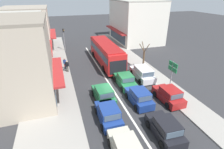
{
  "coord_description": "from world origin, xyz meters",
  "views": [
    {
      "loc": [
        -5.41,
        -15.65,
        10.23
      ],
      "look_at": [
        0.36,
        2.26,
        1.2
      ],
      "focal_mm": 28.0,
      "sensor_mm": 36.0,
      "label": 1
    }
  ],
  "objects_px": {
    "city_bus": "(106,52)",
    "street_tree_right": "(144,58)",
    "sedan_adjacent_lane_lead": "(125,81)",
    "pedestrian_with_handbag_near": "(67,66)",
    "hatchback_queue_far_back": "(139,97)",
    "pedestrian_browsing_midblock": "(65,63)",
    "hatchback_behind_bus_near": "(109,114)",
    "parked_hatchback_kerb_front": "(169,95)",
    "traffic_light_downstreet": "(64,36)",
    "hatchback_adjacent_lane_trail": "(165,129)",
    "directional_road_sign": "(172,70)",
    "hatchback_queue_gap_filler": "(126,149)",
    "parked_wagon_kerb_second": "(142,73)",
    "hatchback_behind_bus_mid": "(104,94)"
  },
  "relations": [
    {
      "from": "city_bus",
      "to": "hatchback_queue_gap_filler",
      "type": "relative_size",
      "value": 2.9
    },
    {
      "from": "parked_wagon_kerb_second",
      "to": "pedestrian_with_handbag_near",
      "type": "distance_m",
      "value": 10.19
    },
    {
      "from": "pedestrian_with_handbag_near",
      "to": "pedestrian_browsing_midblock",
      "type": "distance_m",
      "value": 1.02
    },
    {
      "from": "sedan_adjacent_lane_lead",
      "to": "pedestrian_browsing_midblock",
      "type": "xyz_separation_m",
      "value": [
        -6.41,
        6.81,
        0.4
      ]
    },
    {
      "from": "hatchback_queue_gap_filler",
      "to": "directional_road_sign",
      "type": "height_order",
      "value": "directional_road_sign"
    },
    {
      "from": "city_bus",
      "to": "hatchback_behind_bus_near",
      "type": "relative_size",
      "value": 2.92
    },
    {
      "from": "city_bus",
      "to": "traffic_light_downstreet",
      "type": "distance_m",
      "value": 10.08
    },
    {
      "from": "sedan_adjacent_lane_lead",
      "to": "hatchback_adjacent_lane_trail",
      "type": "bearing_deg",
      "value": -90.54
    },
    {
      "from": "pedestrian_with_handbag_near",
      "to": "parked_hatchback_kerb_front",
      "type": "bearing_deg",
      "value": -47.93
    },
    {
      "from": "parked_hatchback_kerb_front",
      "to": "hatchback_behind_bus_near",
      "type": "bearing_deg",
      "value": -171.54
    },
    {
      "from": "pedestrian_with_handbag_near",
      "to": "city_bus",
      "type": "bearing_deg",
      "value": 15.3
    },
    {
      "from": "hatchback_queue_gap_filler",
      "to": "directional_road_sign",
      "type": "bearing_deg",
      "value": 39.62
    },
    {
      "from": "sedan_adjacent_lane_lead",
      "to": "hatchback_queue_far_back",
      "type": "bearing_deg",
      "value": -90.57
    },
    {
      "from": "parked_wagon_kerb_second",
      "to": "directional_road_sign",
      "type": "xyz_separation_m",
      "value": [
        1.37,
        -3.9,
        1.96
      ]
    },
    {
      "from": "hatchback_queue_far_back",
      "to": "pedestrian_browsing_midblock",
      "type": "distance_m",
      "value": 12.38
    },
    {
      "from": "pedestrian_with_handbag_near",
      "to": "hatchback_behind_bus_mid",
      "type": "bearing_deg",
      "value": -69.83
    },
    {
      "from": "street_tree_right",
      "to": "pedestrian_browsing_midblock",
      "type": "bearing_deg",
      "value": 162.72
    },
    {
      "from": "parked_hatchback_kerb_front",
      "to": "traffic_light_downstreet",
      "type": "distance_m",
      "value": 22.1
    },
    {
      "from": "parked_hatchback_kerb_front",
      "to": "pedestrian_with_handbag_near",
      "type": "relative_size",
      "value": 2.29
    },
    {
      "from": "street_tree_right",
      "to": "hatchback_queue_far_back",
      "type": "bearing_deg",
      "value": -119.69
    },
    {
      "from": "city_bus",
      "to": "street_tree_right",
      "type": "relative_size",
      "value": 2.76
    },
    {
      "from": "directional_road_sign",
      "to": "sedan_adjacent_lane_lead",
      "type": "bearing_deg",
      "value": 145.9
    },
    {
      "from": "hatchback_adjacent_lane_trail",
      "to": "pedestrian_browsing_midblock",
      "type": "xyz_separation_m",
      "value": [
        -6.33,
        15.22,
        0.36
      ]
    },
    {
      "from": "hatchback_queue_far_back",
      "to": "street_tree_right",
      "type": "bearing_deg",
      "value": 60.31
    },
    {
      "from": "directional_road_sign",
      "to": "street_tree_right",
      "type": "bearing_deg",
      "value": 90.28
    },
    {
      "from": "hatchback_behind_bus_near",
      "to": "hatchback_adjacent_lane_trail",
      "type": "bearing_deg",
      "value": -39.94
    },
    {
      "from": "street_tree_right",
      "to": "pedestrian_browsing_midblock",
      "type": "relative_size",
      "value": 2.41
    },
    {
      "from": "hatchback_queue_gap_filler",
      "to": "pedestrian_with_handbag_near",
      "type": "relative_size",
      "value": 2.3
    },
    {
      "from": "hatchback_queue_gap_filler",
      "to": "hatchback_queue_far_back",
      "type": "bearing_deg",
      "value": 56.66
    },
    {
      "from": "sedan_adjacent_lane_lead",
      "to": "traffic_light_downstreet",
      "type": "relative_size",
      "value": 1.01
    },
    {
      "from": "sedan_adjacent_lane_lead",
      "to": "street_tree_right",
      "type": "distance_m",
      "value": 5.57
    },
    {
      "from": "hatchback_adjacent_lane_trail",
      "to": "parked_wagon_kerb_second",
      "type": "bearing_deg",
      "value": 73.13
    },
    {
      "from": "street_tree_right",
      "to": "directional_road_sign",
      "type": "bearing_deg",
      "value": -89.72
    },
    {
      "from": "city_bus",
      "to": "pedestrian_with_handbag_near",
      "type": "xyz_separation_m",
      "value": [
        -6.04,
        -1.65,
        -0.81
      ]
    },
    {
      "from": "street_tree_right",
      "to": "traffic_light_downstreet",
      "type": "bearing_deg",
      "value": 128.89
    },
    {
      "from": "sedan_adjacent_lane_lead",
      "to": "traffic_light_downstreet",
      "type": "distance_m",
      "value": 16.95
    },
    {
      "from": "sedan_adjacent_lane_lead",
      "to": "street_tree_right",
      "type": "bearing_deg",
      "value": 40.49
    },
    {
      "from": "hatchback_adjacent_lane_trail",
      "to": "pedestrian_with_handbag_near",
      "type": "height_order",
      "value": "pedestrian_with_handbag_near"
    },
    {
      "from": "hatchback_queue_gap_filler",
      "to": "traffic_light_downstreet",
      "type": "relative_size",
      "value": 0.89
    },
    {
      "from": "sedan_adjacent_lane_lead",
      "to": "pedestrian_with_handbag_near",
      "type": "height_order",
      "value": "pedestrian_with_handbag_near"
    },
    {
      "from": "traffic_light_downstreet",
      "to": "hatchback_queue_gap_filler",
      "type": "bearing_deg",
      "value": -85.24
    },
    {
      "from": "hatchback_queue_far_back",
      "to": "directional_road_sign",
      "type": "xyz_separation_m",
      "value": [
        4.2,
        0.97,
        1.99
      ]
    },
    {
      "from": "directional_road_sign",
      "to": "traffic_light_downstreet",
      "type": "bearing_deg",
      "value": 118.06
    },
    {
      "from": "traffic_light_downstreet",
      "to": "directional_road_sign",
      "type": "bearing_deg",
      "value": -61.94
    },
    {
      "from": "traffic_light_downstreet",
      "to": "directional_road_sign",
      "type": "xyz_separation_m",
      "value": [
        9.92,
        -18.62,
        -0.15
      ]
    },
    {
      "from": "hatchback_behind_bus_near",
      "to": "pedestrian_browsing_midblock",
      "type": "relative_size",
      "value": 2.28
    },
    {
      "from": "hatchback_adjacent_lane_trail",
      "to": "parked_hatchback_kerb_front",
      "type": "bearing_deg",
      "value": 52.79
    },
    {
      "from": "hatchback_adjacent_lane_trail",
      "to": "parked_hatchback_kerb_front",
      "type": "distance_m",
      "value": 5.05
    },
    {
      "from": "hatchback_queue_far_back",
      "to": "pedestrian_browsing_midblock",
      "type": "bearing_deg",
      "value": 121.01
    },
    {
      "from": "hatchback_queue_far_back",
      "to": "hatchback_behind_bus_near",
      "type": "height_order",
      "value": "same"
    }
  ]
}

